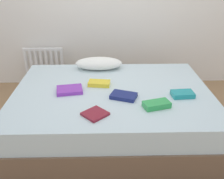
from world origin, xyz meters
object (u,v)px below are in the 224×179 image
object	(u,v)px
pillow	(99,63)
textbook_navy	(124,96)
textbook_green	(157,105)
textbook_yellow	(99,83)
textbook_maroon	(95,114)
textbook_teal	(183,94)
radiator	(44,63)
textbook_purple	(70,90)
bed	(112,112)

from	to	relation	value
pillow	textbook_navy	xyz separation A→B (m)	(0.25, -0.74, -0.05)
textbook_green	textbook_yellow	bearing A→B (deg)	121.74
textbook_maroon	textbook_teal	world-z (taller)	textbook_teal
radiator	textbook_purple	size ratio (longest dim) A/B	2.26
textbook_teal	pillow	bearing A→B (deg)	133.78
bed	textbook_teal	bearing A→B (deg)	-12.92
radiator	textbook_navy	size ratio (longest dim) A/B	2.39
textbook_green	bed	bearing A→B (deg)	121.43
textbook_purple	textbook_green	xyz separation A→B (m)	(0.81, -0.32, 0.01)
textbook_navy	textbook_teal	bearing A→B (deg)	22.06
pillow	textbook_yellow	world-z (taller)	pillow
textbook_green	textbook_purple	bearing A→B (deg)	141.97
radiator	textbook_green	distance (m)	2.05
bed	textbook_navy	distance (m)	0.33
pillow	textbook_teal	bearing A→B (deg)	-41.86
textbook_yellow	textbook_green	xyz separation A→B (m)	(0.51, -0.47, 0.00)
textbook_teal	bed	bearing A→B (deg)	162.72
textbook_green	pillow	bearing A→B (deg)	103.61
textbook_purple	textbook_teal	world-z (taller)	textbook_teal
bed	textbook_yellow	world-z (taller)	textbook_yellow
textbook_yellow	textbook_green	size ratio (longest dim) A/B	0.95
textbook_yellow	textbook_maroon	xyz separation A→B (m)	(-0.02, -0.59, -0.01)
textbook_purple	textbook_green	world-z (taller)	textbook_green
textbook_maroon	bed	bearing A→B (deg)	28.67
radiator	textbook_purple	bearing A→B (deg)	-66.60
textbook_green	textbook_maroon	bearing A→B (deg)	176.47
textbook_yellow	textbook_maroon	world-z (taller)	textbook_yellow
radiator	pillow	xyz separation A→B (m)	(0.81, -0.63, 0.22)
radiator	textbook_maroon	xyz separation A→B (m)	(0.80, -1.67, 0.16)
textbook_yellow	bed	bearing A→B (deg)	-33.79
radiator	textbook_green	world-z (taller)	radiator
textbook_maroon	textbook_green	world-z (taller)	textbook_green
radiator	textbook_green	xyz separation A→B (m)	(1.34, -1.55, 0.18)
bed	textbook_maroon	bearing A→B (deg)	-108.17
textbook_yellow	textbook_teal	xyz separation A→B (m)	(0.80, -0.27, 0.00)
bed	textbook_navy	size ratio (longest dim) A/B	8.47
textbook_maroon	textbook_purple	distance (m)	0.52
textbook_purple	textbook_teal	xyz separation A→B (m)	(1.09, -0.13, 0.01)
textbook_purple	textbook_green	distance (m)	0.87
bed	radiator	size ratio (longest dim) A/B	3.55
textbook_green	textbook_teal	distance (m)	0.35
pillow	textbook_teal	world-z (taller)	pillow
textbook_purple	textbook_navy	size ratio (longest dim) A/B	1.06
pillow	textbook_green	world-z (taller)	pillow
textbook_maroon	textbook_purple	xyz separation A→B (m)	(-0.27, 0.44, 0.01)
radiator	textbook_navy	world-z (taller)	radiator
bed	textbook_teal	distance (m)	0.74
pillow	textbook_maroon	xyz separation A→B (m)	(-0.01, -1.05, -0.06)
textbook_purple	textbook_green	bearing A→B (deg)	-31.59
textbook_maroon	textbook_navy	bearing A→B (deg)	6.48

